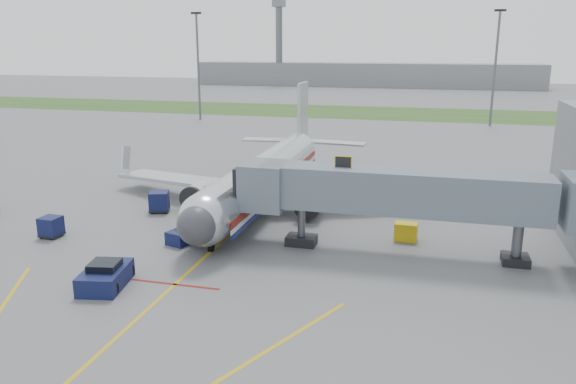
% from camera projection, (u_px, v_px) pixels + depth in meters
% --- Properties ---
extents(ground, '(400.00, 400.00, 0.00)m').
position_uv_depth(ground, '(200.00, 261.00, 38.75)').
color(ground, '#565659').
rests_on(ground, ground).
extents(grass_strip, '(300.00, 25.00, 0.01)m').
position_uv_depth(grass_strip, '(364.00, 112.00, 122.94)').
color(grass_strip, '#2D4C1E').
rests_on(grass_strip, ground).
extents(apron_markings, '(21.52, 50.00, 0.01)m').
position_uv_depth(apron_markings, '(148.00, 308.00, 31.83)').
color(apron_markings, gold).
rests_on(apron_markings, ground).
extents(airliner, '(32.10, 35.67, 10.25)m').
position_uv_depth(airliner, '(264.00, 175.00, 52.34)').
color(airliner, silver).
rests_on(airliner, ground).
extents(jet_bridge, '(25.30, 4.00, 6.90)m').
position_uv_depth(jet_bridge, '(397.00, 193.00, 39.15)').
color(jet_bridge, slate).
rests_on(jet_bridge, ground).
extents(light_mast_left, '(2.00, 0.44, 20.40)m').
position_uv_depth(light_mast_left, '(198.00, 64.00, 108.79)').
color(light_mast_left, '#595B60').
rests_on(light_mast_left, ground).
extents(light_mast_right, '(2.00, 0.44, 20.40)m').
position_uv_depth(light_mast_right, '(495.00, 66.00, 100.06)').
color(light_mast_right, '#595B60').
rests_on(light_mast_right, ground).
extents(distant_terminal, '(120.00, 14.00, 8.00)m').
position_uv_depth(distant_terminal, '(364.00, 74.00, 199.20)').
color(distant_terminal, slate).
rests_on(distant_terminal, ground).
extents(control_tower, '(4.00, 4.00, 30.00)m').
position_uv_depth(control_tower, '(279.00, 36.00, 198.42)').
color(control_tower, '#595B60').
rests_on(control_tower, ground).
extents(pushback_tug, '(3.03, 4.23, 1.61)m').
position_uv_depth(pushback_tug, '(105.00, 276.00, 34.58)').
color(pushback_tug, '#0D113A').
rests_on(pushback_tug, ground).
extents(baggage_cart_a, '(2.16, 2.16, 1.83)m').
position_uv_depth(baggage_cart_a, '(159.00, 202.00, 49.97)').
color(baggage_cart_a, '#0D113A').
rests_on(baggage_cart_a, ground).
extents(baggage_cart_b, '(1.55, 1.55, 1.61)m').
position_uv_depth(baggage_cart_b, '(51.00, 227.00, 43.44)').
color(baggage_cart_b, '#0D113A').
rests_on(baggage_cart_b, ground).
extents(baggage_cart_c, '(2.13, 2.13, 1.85)m').
position_uv_depth(baggage_cart_c, '(208.00, 210.00, 47.39)').
color(baggage_cart_c, '#0D113A').
rests_on(baggage_cart_c, ground).
extents(belt_loader, '(2.68, 5.01, 2.36)m').
position_uv_depth(belt_loader, '(191.00, 232.00, 42.99)').
color(belt_loader, '#0D113A').
rests_on(belt_loader, ground).
extents(ground_power_cart, '(1.75, 1.21, 1.36)m').
position_uv_depth(ground_power_cart, '(406.00, 232.00, 42.78)').
color(ground_power_cart, gold).
rests_on(ground_power_cart, ground).
extents(ramp_worker, '(0.77, 0.80, 1.84)m').
position_uv_depth(ramp_worker, '(207.00, 211.00, 47.24)').
color(ramp_worker, '#94E21A').
rests_on(ramp_worker, ground).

